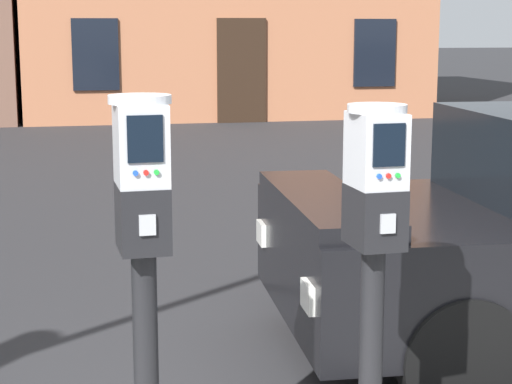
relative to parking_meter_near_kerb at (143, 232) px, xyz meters
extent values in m
cylinder|color=black|center=(0.00, 0.00, -0.56)|extent=(0.09, 0.09, 0.99)
cube|color=black|center=(0.00, 0.00, 0.05)|extent=(0.18, 0.25, 0.23)
cube|color=#A5A8AD|center=(0.01, -0.13, 0.05)|extent=(0.06, 0.01, 0.07)
cube|color=#B7BABF|center=(0.00, 0.00, 0.31)|extent=(0.18, 0.24, 0.28)
cube|color=black|center=(0.01, -0.12, 0.34)|extent=(0.12, 0.01, 0.16)
cylinder|color=blue|center=(-0.03, -0.12, 0.23)|extent=(0.02, 0.01, 0.02)
cylinder|color=red|center=(0.01, -0.12, 0.23)|extent=(0.02, 0.01, 0.02)
cylinder|color=green|center=(0.04, -0.12, 0.23)|extent=(0.02, 0.01, 0.02)
cylinder|color=#B7BABF|center=(0.00, 0.00, 0.46)|extent=(0.23, 0.23, 0.03)
cylinder|color=black|center=(0.85, 0.00, -0.58)|extent=(0.09, 0.09, 0.96)
cube|color=black|center=(0.85, 0.00, 0.02)|extent=(0.18, 0.25, 0.22)
cube|color=#A5A8AD|center=(0.85, -0.13, 0.02)|extent=(0.06, 0.01, 0.07)
cube|color=#B7BABF|center=(0.85, 0.00, 0.26)|extent=(0.18, 0.24, 0.27)
cube|color=black|center=(0.85, -0.12, 0.30)|extent=(0.12, 0.01, 0.15)
cylinder|color=blue|center=(0.82, -0.12, 0.19)|extent=(0.02, 0.01, 0.02)
cylinder|color=red|center=(0.85, -0.12, 0.19)|extent=(0.02, 0.01, 0.02)
cylinder|color=green|center=(0.89, -0.12, 0.19)|extent=(0.02, 0.01, 0.02)
cylinder|color=#B7BABF|center=(0.85, 0.00, 0.41)|extent=(0.23, 0.23, 0.03)
cube|color=black|center=(1.12, 1.60, -0.26)|extent=(0.52, 1.70, 0.10)
cube|color=white|center=(0.86, 0.93, -0.57)|extent=(0.05, 0.20, 0.14)
cube|color=white|center=(0.92, 2.29, -0.57)|extent=(0.05, 0.20, 0.14)
cylinder|color=black|center=(1.58, 0.76, -0.88)|extent=(0.65, 0.25, 0.64)
cylinder|color=black|center=(1.66, 2.39, -0.88)|extent=(0.65, 0.25, 0.64)
cube|color=black|center=(0.28, 14.68, 0.20)|extent=(0.90, 0.06, 1.39)
cube|color=black|center=(3.15, 14.68, 0.20)|extent=(0.90, 0.06, 1.39)
cube|color=black|center=(6.02, 14.68, 0.20)|extent=(0.90, 0.06, 1.39)
cube|color=black|center=(3.19, 14.68, -0.15)|extent=(1.00, 0.07, 2.10)
camera|label=1|loc=(-0.23, -3.02, 0.70)|focal=62.03mm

